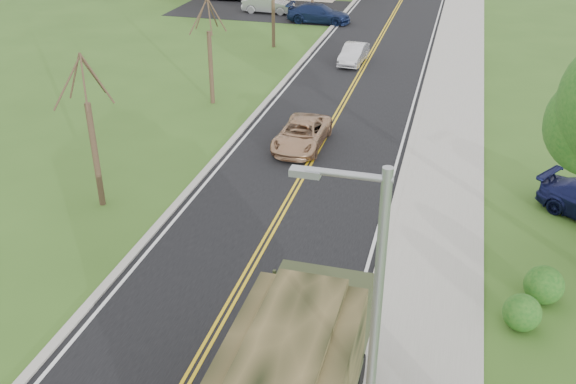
% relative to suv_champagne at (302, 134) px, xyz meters
% --- Properties ---
extents(road, '(8.00, 120.00, 0.01)m').
position_rel_suv_champagne_xyz_m(road, '(0.80, 22.48, -0.62)').
color(road, black).
rests_on(road, ground).
extents(curb_right, '(0.30, 120.00, 0.12)m').
position_rel_suv_champagne_xyz_m(curb_right, '(4.95, 22.48, -0.57)').
color(curb_right, '#9E998E').
rests_on(curb_right, ground).
extents(sidewalk_right, '(3.20, 120.00, 0.10)m').
position_rel_suv_champagne_xyz_m(sidewalk_right, '(6.70, 22.48, -0.58)').
color(sidewalk_right, '#9E998E').
rests_on(sidewalk_right, ground).
extents(curb_left, '(0.30, 120.00, 0.10)m').
position_rel_suv_champagne_xyz_m(curb_left, '(-3.35, 22.48, -0.58)').
color(curb_left, '#9E998E').
rests_on(curb_left, ground).
extents(street_light, '(1.65, 0.22, 8.00)m').
position_rel_suv_champagne_xyz_m(street_light, '(5.70, -18.02, 3.81)').
color(street_light, gray).
rests_on(street_light, ground).
extents(bare_tree_a, '(1.93, 2.26, 6.08)m').
position_rel_suv_champagne_xyz_m(bare_tree_a, '(-6.20, -7.52, 2.00)').
color(bare_tree_a, '#38281C').
rests_on(bare_tree_a, ground).
extents(bare_tree_b, '(1.83, 2.14, 5.73)m').
position_rel_suv_champagne_xyz_m(bare_tree_b, '(-6.20, 4.48, 1.85)').
color(bare_tree_b, '#38281C').
rests_on(bare_tree_b, ground).
extents(bare_tree_c, '(2.04, 2.39, 6.42)m').
position_rel_suv_champagne_xyz_m(bare_tree_c, '(-6.20, 16.48, 2.15)').
color(bare_tree_c, '#38281C').
rests_on(bare_tree_c, ground).
extents(suv_champagne, '(2.17, 4.54, 1.25)m').
position_rel_suv_champagne_xyz_m(suv_champagne, '(0.00, 0.00, 0.00)').
color(suv_champagne, tan).
rests_on(suv_champagne, ground).
extents(sedan_silver, '(1.54, 3.85, 1.25)m').
position_rel_suv_champagne_xyz_m(sedan_silver, '(-0.01, 13.98, -0.00)').
color(sedan_silver, silver).
rests_on(sedan_silver, ground).
extents(lot_car_silver, '(4.52, 1.65, 1.48)m').
position_rel_suv_champagne_xyz_m(lot_car_silver, '(-9.69, 26.87, 0.11)').
color(lot_car_silver, '#A4A4A8').
rests_on(lot_car_silver, ground).
extents(lot_car_navy, '(5.19, 2.17, 1.50)m').
position_rel_suv_champagne_xyz_m(lot_car_navy, '(-4.72, 24.48, 0.12)').
color(lot_car_navy, '#101C3E').
rests_on(lot_car_navy, ground).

